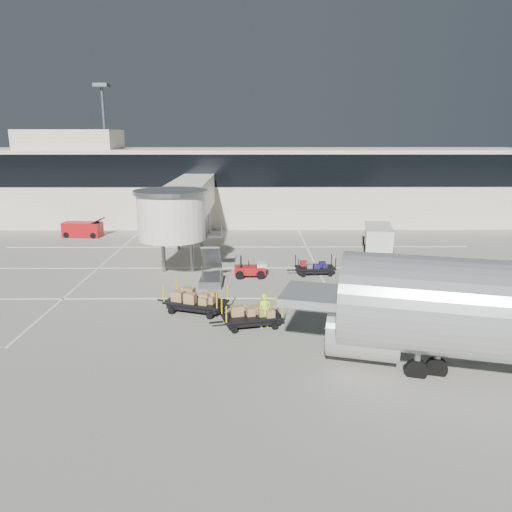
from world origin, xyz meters
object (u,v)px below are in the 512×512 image
object	(u,v)px
suitcase_cart	(314,268)
minivan	(378,235)
baggage_tug	(251,270)
box_cart_far	(199,302)
box_cart_near	(251,317)
ground_worker	(265,311)
belt_loader	(83,230)

from	to	relation	value
suitcase_cart	minivan	bearing A→B (deg)	46.73
baggage_tug	suitcase_cart	bearing A→B (deg)	5.91
minivan	suitcase_cart	bearing A→B (deg)	-117.58
box_cart_far	suitcase_cart	bearing A→B (deg)	66.51
box_cart_near	box_cart_far	size ratio (longest dim) A/B	0.91
box_cart_near	minivan	bearing A→B (deg)	45.50
ground_worker	minivan	size ratio (longest dim) A/B	0.32
box_cart_near	suitcase_cart	bearing A→B (deg)	52.41
baggage_tug	belt_loader	distance (m)	21.25
suitcase_cart	minivan	xyz separation A→B (m)	(6.38, 8.04, 0.73)
suitcase_cart	ground_worker	xyz separation A→B (m)	(-3.70, -9.78, 0.42)
belt_loader	suitcase_cart	bearing A→B (deg)	-26.94
baggage_tug	minivan	world-z (taller)	minivan
ground_worker	box_cart_far	bearing A→B (deg)	133.98
ground_worker	belt_loader	xyz separation A→B (m)	(-16.76, 23.16, -0.18)
ground_worker	minivan	distance (m)	20.48
box_cart_near	belt_loader	bearing A→B (deg)	111.55
minivan	belt_loader	bearing A→B (deg)	179.61
box_cart_far	belt_loader	bearing A→B (deg)	142.14
suitcase_cart	box_cart_far	world-z (taller)	box_cart_far
box_cart_near	ground_worker	xyz separation A→B (m)	(0.71, -0.06, 0.33)
box_cart_far	baggage_tug	bearing A→B (deg)	88.23
baggage_tug	ground_worker	size ratio (longest dim) A/B	1.23
box_cart_far	belt_loader	distance (m)	24.83
baggage_tug	minivan	size ratio (longest dim) A/B	0.39
suitcase_cart	ground_worker	world-z (taller)	ground_worker
ground_worker	minivan	xyz separation A→B (m)	(10.08, 17.82, 0.31)
box_cart_far	belt_loader	world-z (taller)	belt_loader
box_cart_near	ground_worker	bearing A→B (deg)	-17.70
minivan	box_cart_far	bearing A→B (deg)	-120.13
minivan	box_cart_near	bearing A→B (deg)	-110.39
box_cart_near	box_cart_far	xyz separation A→B (m)	(-2.84, 2.09, 0.09)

